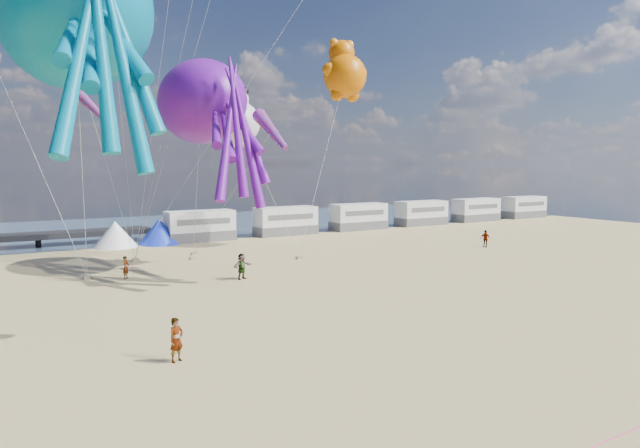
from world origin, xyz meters
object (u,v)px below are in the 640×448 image
Objects in this scene: beachgoer_3 at (485,239)px; sandbag_e at (135,260)px; motorhome_1 at (286,221)px; beachgoer_5 at (126,267)px; sandbag_a at (88,277)px; kite_octopus_teal at (74,14)px; motorhome_4 at (476,210)px; tent_blue at (159,231)px; sandbag_d at (194,254)px; standing_person at (176,340)px; kite_octopus_purple at (202,102)px; motorhome_2 at (359,217)px; motorhome_0 at (200,226)px; sandbag_c at (299,258)px; kite_teddy_orange at (345,76)px; kite_panda at (239,123)px; beachgoer_4 at (242,266)px; windsock_right at (88,103)px; windsock_mid at (272,131)px; motorhome_5 at (524,207)px; motorhome_3 at (421,213)px; sandbag_b at (193,258)px; tent_white at (115,234)px.

beachgoer_3 reaches higher than sandbag_e.
motorhome_1 reaches higher than beachgoer_5.
sandbag_a is 16.68m from kite_octopus_teal.
motorhome_4 is (28.50, 0.00, 0.00)m from motorhome_1.
sandbag_d is at bearing -85.31° from tent_blue.
motorhome_1 is 1.00× the size of motorhome_4.
tent_blue is 0.28× the size of kite_octopus_teal.
standing_person is 18.57m from kite_octopus_teal.
kite_octopus_purple reaches higher than tent_blue.
kite_octopus_purple is (-25.32, 3.52, 11.16)m from beachgoer_3.
motorhome_2 is (9.50, 0.00, 0.00)m from motorhome_1.
motorhome_0 is at bearing 180.00° from motorhome_2.
beachgoer_5 is at bearing -27.53° from sandbag_a.
kite_teddy_orange is at bearing 30.57° from sandbag_c.
beachgoer_3 is 24.79m from kite_panda.
motorhome_1 is 3.86× the size of beachgoer_4.
tent_blue reaches higher than sandbag_c.
kite_panda is at bearing -3.26° from kite_octopus_purple.
beachgoer_3 is 27.89m from kite_octopus_purple.
motorhome_2 is 1.00× the size of motorhome_4.
motorhome_0 is at bearing 67.38° from sandbag_d.
motorhome_1 is 39.38m from standing_person.
kite_teddy_orange reaches higher than windsock_right.
windsock_mid is at bearing 3.19° from kite_octopus_teal.
motorhome_4 is at bearing 16.98° from kite_octopus_teal.
beachgoer_4 is at bearing -68.02° from sandbag_e.
beachgoer_4 is at bearing -93.36° from sandbag_d.
standing_person is at bearing -104.51° from tent_blue.
motorhome_2 is 1.65× the size of tent_blue.
motorhome_5 is 41.06m from kite_teddy_orange.
sandbag_c is at bearing -137.83° from motorhome_2.
motorhome_3 and motorhome_4 have the same top height.
sandbag_b is at bearing -91.35° from tent_blue.
sandbag_a is (-2.22, 1.16, -0.64)m from beachgoer_5.
sandbag_d is at bearing 105.82° from windsock_mid.
tent_white is at bearing 57.96° from standing_person.
beachgoer_3 is 3.12× the size of sandbag_e.
sandbag_e is at bearing 149.27° from kite_panda.
motorhome_2 is 13.20× the size of sandbag_a.
tent_blue is (-23.00, 0.00, -0.30)m from motorhome_2.
motorhome_0 is 1.00× the size of motorhome_3.
sandbag_c is (-25.37, -14.38, -1.39)m from motorhome_3.
sandbag_b is at bearing -20.88° from sandbag_e.
motorhome_4 is 13.20× the size of sandbag_c.
beachgoer_3 is 0.24× the size of kite_teddy_orange.
kite_panda is 13.48m from kite_teddy_orange.
sandbag_a is 0.08× the size of kite_teddy_orange.
tent_blue is 16.61m from beachgoer_5.
windsock_right is (-11.91, -12.40, 10.08)m from motorhome_0.
standing_person is at bearing -110.28° from sandbag_d.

